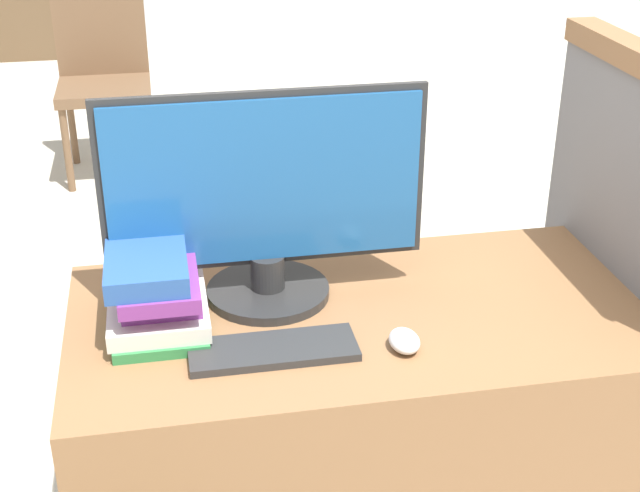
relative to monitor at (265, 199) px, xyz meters
The scene contains 7 objects.
desk 0.62m from the monitor, 30.34° to the right, with size 1.18×0.62×0.73m.
carrel_divider 0.86m from the monitor, ahead, with size 0.07×0.72×1.22m.
monitor is the anchor object (origin of this frame).
keyboard 0.31m from the monitor, 95.26° to the right, with size 0.32×0.12×0.02m.
mouse 0.40m from the monitor, 48.26° to the right, with size 0.06×0.08×0.04m.
book_stack 0.28m from the monitor, 162.63° to the right, with size 0.19×0.28×0.16m.
far_chair 2.80m from the monitor, 99.25° to the left, with size 0.44×0.44×0.86m.
Camera 1 is at (-0.37, -1.23, 1.66)m, focal length 50.00 mm.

